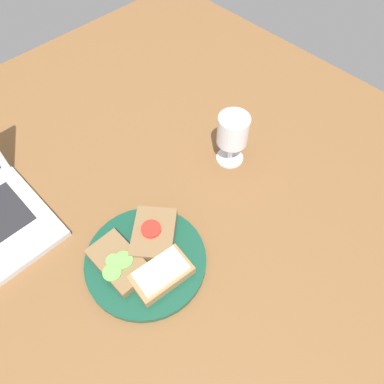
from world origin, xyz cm
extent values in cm
cube|color=brown|center=(0.00, 0.00, 1.50)|extent=(140.00, 140.00, 3.00)
cylinder|color=#144733|center=(-7.97, -6.48, 3.70)|extent=(23.25, 23.25, 1.41)
cube|color=#937047|center=(-8.10, -11.36, 5.49)|extent=(11.55, 7.57, 2.17)
cube|color=#F4EAB7|center=(-8.10, -11.36, 7.01)|extent=(9.86, 6.51, 0.87)
cube|color=brown|center=(-3.67, -4.16, 5.67)|extent=(13.52, 13.20, 2.53)
cylinder|color=red|center=(-3.82, -3.68, 7.27)|extent=(3.88, 3.88, 0.68)
cube|color=brown|center=(-12.12, -3.93, 5.38)|extent=(7.19, 11.90, 1.95)
cylinder|color=#6BB74C|center=(-11.52, -4.74, 6.54)|extent=(3.58, 3.58, 0.38)
cylinder|color=#6BB74C|center=(-12.92, -3.57, 6.57)|extent=(2.70, 2.70, 0.42)
cylinder|color=#6BB74C|center=(-14.45, -5.21, 6.52)|extent=(3.42, 3.42, 0.32)
cylinder|color=white|center=(22.93, -0.16, 3.20)|extent=(6.23, 6.23, 0.40)
cylinder|color=white|center=(22.93, -0.16, 6.10)|extent=(1.17, 1.17, 5.41)
cylinder|color=white|center=(22.93, -0.16, 12.26)|extent=(6.81, 6.81, 6.89)
cylinder|color=white|center=(22.93, -0.16, 11.52)|extent=(6.27, 6.27, 5.42)
camera|label=1|loc=(-22.81, -34.47, 69.83)|focal=35.00mm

